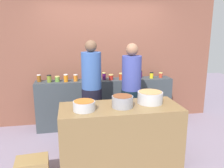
{
  "coord_description": "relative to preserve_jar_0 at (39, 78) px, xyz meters",
  "views": [
    {
      "loc": [
        -0.67,
        -3.3,
        1.93
      ],
      "look_at": [
        0.0,
        0.35,
        1.05
      ],
      "focal_mm": 36.96,
      "sensor_mm": 36.0,
      "label": 1
    }
  ],
  "objects": [
    {
      "name": "preserve_jar_4",
      "position": [
        0.68,
        -0.08,
        -0.0
      ],
      "size": [
        0.08,
        0.08,
        0.13
      ],
      "color": "orange",
      "rests_on": "display_shelf"
    },
    {
      "name": "preserve_jar_0",
      "position": [
        0.0,
        0.0,
        0.0
      ],
      "size": [
        0.08,
        0.08,
        0.14
      ],
      "color": "brown",
      "rests_on": "display_shelf"
    },
    {
      "name": "ground",
      "position": [
        1.26,
        -1.14,
        -1.03
      ],
      "size": [
        12.0,
        12.0,
        0.0
      ],
      "primitive_type": "plane",
      "color": "gray"
    },
    {
      "name": "preserve_jar_8",
      "position": [
        1.24,
        -0.04,
        0.0
      ],
      "size": [
        0.07,
        0.07,
        0.14
      ],
      "color": "#45114A",
      "rests_on": "display_shelf"
    },
    {
      "name": "display_shelf",
      "position": [
        1.26,
        -0.04,
        -0.55
      ],
      "size": [
        2.7,
        0.36,
        0.96
      ],
      "primitive_type": "cube",
      "color": "#373E43",
      "rests_on": "ground"
    },
    {
      "name": "cooking_pot_left",
      "position": [
        0.75,
        -1.52,
        -0.09
      ],
      "size": [
        0.29,
        0.29,
        0.13
      ],
      "color": "#B7B7BC",
      "rests_on": "prep_table"
    },
    {
      "name": "preserve_jar_9",
      "position": [
        1.37,
        -0.08,
        -0.01
      ],
      "size": [
        0.09,
        0.09,
        0.11
      ],
      "color": "#B1231B",
      "rests_on": "display_shelf"
    },
    {
      "name": "preserve_jar_5",
      "position": [
        0.86,
        0.01,
        -0.01
      ],
      "size": [
        0.07,
        0.07,
        0.12
      ],
      "color": "#315E26",
      "rests_on": "display_shelf"
    },
    {
      "name": "storefront_wall",
      "position": [
        1.26,
        0.31,
        0.47
      ],
      "size": [
        4.8,
        0.12,
        3.0
      ],
      "primitive_type": "cube",
      "color": "brown",
      "rests_on": "ground"
    },
    {
      "name": "preserve_jar_1",
      "position": [
        0.19,
        -0.07,
        0.0
      ],
      "size": [
        0.09,
        0.09,
        0.14
      ],
      "color": "olive",
      "rests_on": "display_shelf"
    },
    {
      "name": "preserve_jar_7",
      "position": [
        1.1,
        -0.02,
        -0.01
      ],
      "size": [
        0.08,
        0.08,
        0.11
      ],
      "color": "orange",
      "rests_on": "display_shelf"
    },
    {
      "name": "preserve_jar_14",
      "position": [
        2.21,
        -0.08,
        -0.01
      ],
      "size": [
        0.08,
        0.08,
        0.12
      ],
      "color": "gold",
      "rests_on": "display_shelf"
    },
    {
      "name": "preserve_jar_13",
      "position": [
        2.0,
        0.02,
        0.0
      ],
      "size": [
        0.08,
        0.08,
        0.14
      ],
      "color": "#400F44",
      "rests_on": "display_shelf"
    },
    {
      "name": "preserve_jar_15",
      "position": [
        2.41,
        -0.05,
        -0.01
      ],
      "size": [
        0.08,
        0.08,
        0.11
      ],
      "color": "#B63C26",
      "rests_on": "display_shelf"
    },
    {
      "name": "preserve_jar_12",
      "position": [
        1.81,
        -0.02,
        -0.02
      ],
      "size": [
        0.07,
        0.07,
        0.1
      ],
      "color": "orange",
      "rests_on": "display_shelf"
    },
    {
      "name": "preserve_jar_6",
      "position": [
        1.0,
        -0.09,
        -0.01
      ],
      "size": [
        0.09,
        0.09,
        0.12
      ],
      "color": "#285D2D",
      "rests_on": "display_shelf"
    },
    {
      "name": "cook_in_cap",
      "position": [
        1.59,
        -0.79,
        -0.25
      ],
      "size": [
        0.34,
        0.34,
        1.72
      ],
      "color": "black",
      "rests_on": "ground"
    },
    {
      "name": "cook_with_tongs",
      "position": [
        0.93,
        -0.74,
        -0.22
      ],
      "size": [
        0.34,
        0.34,
        1.77
      ],
      "color": "black",
      "rests_on": "ground"
    },
    {
      "name": "cooking_pot_center",
      "position": [
        1.28,
        -1.48,
        -0.07
      ],
      "size": [
        0.3,
        0.3,
        0.16
      ],
      "color": "gray",
      "rests_on": "prep_table"
    },
    {
      "name": "preserve_jar_10",
      "position": [
        1.57,
        -0.11,
        -0.0
      ],
      "size": [
        0.09,
        0.09,
        0.13
      ],
      "color": "#B73B17",
      "rests_on": "display_shelf"
    },
    {
      "name": "prep_table",
      "position": [
        1.26,
        -1.44,
        -0.59
      ],
      "size": [
        1.7,
        0.7,
        0.88
      ],
      "primitive_type": "cube",
      "color": "olive",
      "rests_on": "ground"
    },
    {
      "name": "preserve_jar_2",
      "position": [
        0.34,
        -0.06,
        -0.02
      ],
      "size": [
        0.09,
        0.09,
        0.11
      ],
      "color": "olive",
      "rests_on": "display_shelf"
    },
    {
      "name": "preserve_jar_3",
      "position": [
        0.5,
        -0.1,
        0.0
      ],
      "size": [
        0.08,
        0.08,
        0.15
      ],
      "color": "orange",
      "rests_on": "display_shelf"
    },
    {
      "name": "preserve_jar_11",
      "position": [
        1.71,
        -0.02,
        -0.02
      ],
      "size": [
        0.07,
        0.07,
        0.1
      ],
      "color": "olive",
      "rests_on": "display_shelf"
    },
    {
      "name": "cooking_pot_right",
      "position": [
        1.72,
        -1.37,
        -0.07
      ],
      "size": [
        0.37,
        0.37,
        0.17
      ],
      "color": "#B7B7BC",
      "rests_on": "prep_table"
    }
  ]
}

